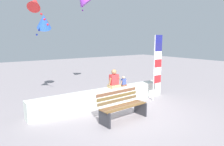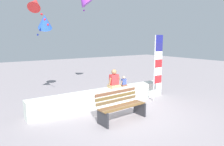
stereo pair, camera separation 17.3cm
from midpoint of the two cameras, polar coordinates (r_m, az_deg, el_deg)
name	(u,v)px [view 2 (the right image)]	position (r m, az deg, el deg)	size (l,w,h in m)	color
ground_plane	(126,115)	(6.98, 4.55, -11.57)	(40.00, 40.00, 0.00)	gray
seawall_ledge	(104,97)	(7.93, -1.52, -6.69)	(5.74, 0.51, 0.60)	silver
park_bench	(121,107)	(6.50, 3.24, -9.27)	(1.64, 0.70, 0.88)	brown
person_adult	(114,81)	(8.07, 1.17, -2.10)	(0.48, 0.35, 0.73)	tan
person_child	(124,82)	(8.38, 3.87, -2.55)	(0.27, 0.20, 0.42)	brown
flag_banner	(157,63)	(8.49, 12.97, 2.82)	(0.45, 0.05, 2.66)	#B7B7BC
kite_blue	(45,22)	(9.11, -17.63, 13.44)	(0.79, 0.94, 0.99)	blue
kite_red	(35,4)	(7.98, -19.89, 17.61)	(0.74, 0.79, 1.09)	red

